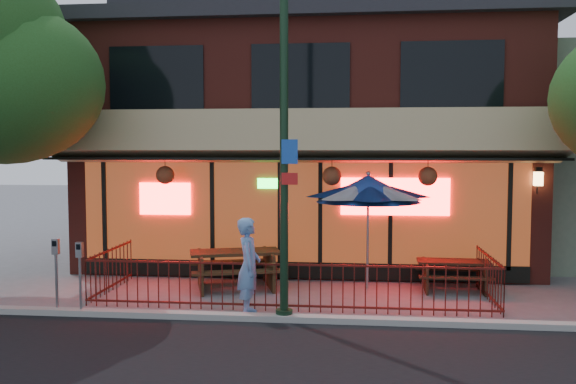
% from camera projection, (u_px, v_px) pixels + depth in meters
% --- Properties ---
extents(ground, '(80.00, 80.00, 0.00)m').
position_uv_depth(ground, '(286.00, 314.00, 11.99)').
color(ground, gray).
rests_on(ground, ground).
extents(curb, '(80.00, 0.25, 0.12)m').
position_uv_depth(curb, '(284.00, 318.00, 11.49)').
color(curb, '#999993').
rests_on(curb, ground).
extents(restaurant_building, '(12.96, 9.49, 8.05)m').
position_uv_depth(restaurant_building, '(311.00, 120.00, 18.75)').
color(restaurant_building, maroon).
rests_on(restaurant_building, ground).
extents(patio_fence, '(8.44, 2.62, 1.00)m').
position_uv_depth(patio_fence, '(289.00, 277.00, 12.44)').
color(patio_fence, '#4E1510').
rests_on(patio_fence, ground).
extents(street_light, '(0.43, 0.32, 7.00)m').
position_uv_depth(street_light, '(284.00, 154.00, 11.37)').
color(street_light, black).
rests_on(street_light, ground).
extents(picnic_table_left, '(2.43, 2.10, 0.88)m').
position_uv_depth(picnic_table_left, '(235.00, 264.00, 14.20)').
color(picnic_table_left, '#3F2B17').
rests_on(picnic_table_left, ground).
extents(picnic_table_right, '(1.66, 1.29, 0.69)m').
position_uv_depth(picnic_table_right, '(453.00, 271.00, 13.96)').
color(picnic_table_right, '#341E12').
rests_on(picnic_table_right, ground).
extents(patio_umbrella, '(2.40, 2.40, 2.74)m').
position_uv_depth(patio_umbrella, '(368.00, 189.00, 14.03)').
color(patio_umbrella, gray).
rests_on(patio_umbrella, ground).
extents(pedestrian, '(0.52, 0.74, 1.91)m').
position_uv_depth(pedestrian, '(249.00, 266.00, 11.93)').
color(pedestrian, '#6691CC').
rests_on(pedestrian, ground).
extents(parking_meter_near, '(0.13, 0.11, 1.44)m').
position_uv_depth(parking_meter_near, '(80.00, 266.00, 11.86)').
color(parking_meter_near, gray).
rests_on(parking_meter_near, ground).
extents(parking_meter_far, '(0.14, 0.12, 1.49)m').
position_uv_depth(parking_meter_far, '(56.00, 263.00, 11.99)').
color(parking_meter_far, gray).
rests_on(parking_meter_far, ground).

